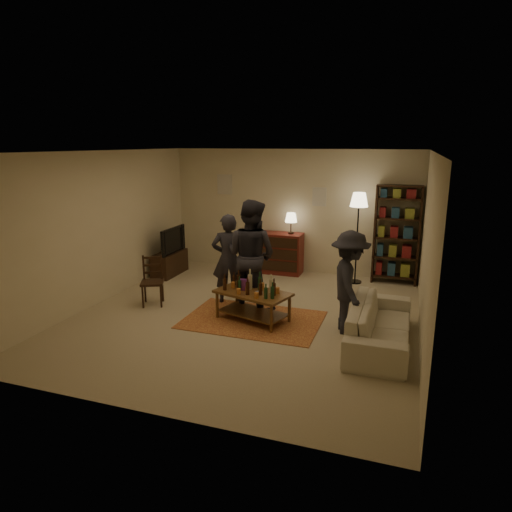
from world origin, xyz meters
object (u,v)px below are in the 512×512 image
at_px(bookshelf, 396,234).
at_px(person_left, 228,259).
at_px(sofa, 380,324).
at_px(coffee_table, 253,295).
at_px(dining_chair, 152,279).
at_px(dresser, 280,252).
at_px(person_right, 251,256).
at_px(floor_lamp, 359,206).
at_px(tv_stand, 169,257).
at_px(person_by_sofa, 349,283).

bearing_deg(bookshelf, person_left, -141.30).
bearing_deg(sofa, coffee_table, 82.31).
xyz_separation_m(dining_chair, dresser, (1.60, 2.68, 0.01)).
relative_size(bookshelf, person_right, 1.05).
distance_m(coffee_table, floor_lamp, 3.18).
xyz_separation_m(coffee_table, dresser, (-0.36, 2.84, 0.05)).
bearing_deg(bookshelf, tv_stand, -168.20).
bearing_deg(bookshelf, person_by_sofa, -100.74).
bearing_deg(person_right, sofa, 174.52).
distance_m(dining_chair, dresser, 3.12).
bearing_deg(coffee_table, person_left, 135.75).
distance_m(dresser, floor_lamp, 2.03).
height_order(dresser, bookshelf, bookshelf).
bearing_deg(sofa, person_right, 70.95).
relative_size(floor_lamp, person_right, 0.97).
relative_size(dresser, sofa, 0.65).
distance_m(tv_stand, person_right, 2.86).
relative_size(sofa, person_right, 1.09).
bearing_deg(coffee_table, person_right, 112.22).
bearing_deg(bookshelf, sofa, -90.82).
xyz_separation_m(dresser, person_by_sofa, (1.89, -2.81, 0.31)).
distance_m(coffee_table, sofa, 2.05).
distance_m(bookshelf, person_right, 3.32).
relative_size(person_left, person_right, 0.85).
bearing_deg(dining_chair, person_by_sofa, -27.13).
relative_size(floor_lamp, sofa, 0.90).
distance_m(person_left, person_by_sofa, 2.32).
relative_size(coffee_table, person_right, 0.69).
distance_m(dining_chair, floor_lamp, 4.27).
distance_m(tv_stand, dresser, 2.43).
distance_m(bookshelf, person_by_sofa, 2.94).
bearing_deg(dining_chair, person_left, -2.42).
bearing_deg(dresser, floor_lamp, -6.68).
distance_m(dining_chair, bookshelf, 4.91).
bearing_deg(bookshelf, dresser, -178.43).
bearing_deg(coffee_table, dresser, 97.23).
bearing_deg(tv_stand, bookshelf, 11.80).
bearing_deg(tv_stand, person_right, -30.66).
xyz_separation_m(dining_chair, person_right, (1.75, 0.34, 0.49)).
distance_m(floor_lamp, sofa, 3.27).
height_order(dining_chair, floor_lamp, floor_lamp).
xyz_separation_m(tv_stand, sofa, (4.64, -2.20, -0.08)).
xyz_separation_m(sofa, person_left, (-2.73, 0.96, 0.51)).
height_order(tv_stand, dresser, dresser).
height_order(tv_stand, person_left, person_left).
height_order(person_left, person_by_sofa, person_left).
distance_m(bookshelf, person_left, 3.56).
bearing_deg(tv_stand, floor_lamp, 10.30).
relative_size(person_right, person_by_sofa, 1.21).
distance_m(dining_chair, sofa, 4.01).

